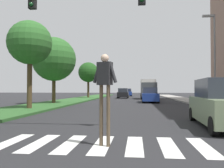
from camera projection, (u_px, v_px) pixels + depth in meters
name	position (u px, v px, depth m)	size (l,w,h in m)	color
ground_plane	(129.00, 101.00, 29.26)	(140.00, 140.00, 0.00)	#262628
crosswalk	(102.00, 144.00, 6.26)	(5.85, 2.20, 0.01)	silver
median_strip	(70.00, 101.00, 28.05)	(4.33, 64.00, 0.15)	#2D5B28
tree_mid	(30.00, 43.00, 16.65)	(3.23, 3.23, 6.44)	#4C3823
tree_far	(54.00, 59.00, 23.22)	(4.50, 4.50, 6.73)	#4C3823
tree_distant	(88.00, 72.00, 38.36)	(3.39, 3.39, 5.98)	#4C3823
sidewalk_right	(195.00, 102.00, 26.43)	(3.00, 64.00, 0.15)	#9E9991
traffic_light_gantry	(30.00, 19.00, 8.88)	(7.87, 0.30, 6.00)	gold
street_lamp_right	(214.00, 52.00, 18.38)	(1.02, 0.24, 7.50)	slate
pedestrian_performer	(105.00, 85.00, 6.12)	(0.73, 0.36, 2.49)	brown
suv_crossing	(223.00, 104.00, 9.17)	(2.21, 4.70, 1.97)	gray
sedan_midblock	(150.00, 95.00, 26.45)	(1.97, 4.51, 1.75)	navy
sedan_distant	(123.00, 94.00, 39.02)	(1.88, 4.10, 1.71)	black
sedan_far_horizon	(127.00, 93.00, 50.87)	(2.22, 4.60, 1.69)	navy
truck_box_delivery	(148.00, 89.00, 36.16)	(2.40, 6.20, 3.10)	#474C51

